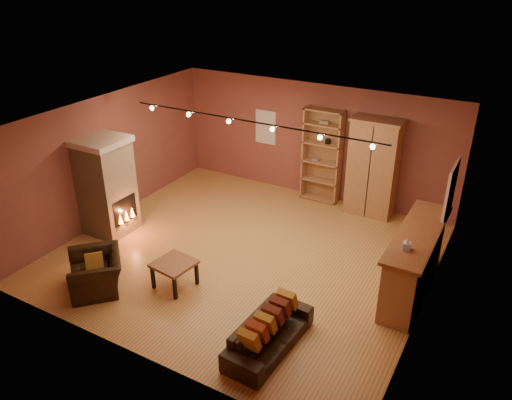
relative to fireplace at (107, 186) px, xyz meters
The scene contains 16 objects.
floor 3.28m from the fireplace, 11.16° to the left, with size 7.00×7.00×0.00m, color #AE7A3D.
ceiling 3.55m from the fireplace, 11.16° to the left, with size 7.00×7.00×0.00m, color brown.
back_wall 4.92m from the fireplace, 51.69° to the left, with size 7.00×0.02×2.80m, color brown.
left_wall 0.83m from the fireplace, 127.41° to the left, with size 0.02×6.50×2.80m, color brown.
right_wall 6.58m from the fireplace, ahead, with size 0.02×6.50×2.80m, color brown.
fireplace is the anchor object (origin of this frame).
back_window 4.24m from the fireplace, 65.55° to the left, with size 0.56×0.04×0.86m, color white.
bookcase 5.02m from the fireplace, 47.99° to the left, with size 0.93×0.36×2.28m.
armoire 5.85m from the fireplace, 37.52° to the left, with size 1.12×0.64×2.28m.
bar_counter 6.34m from the fireplace, ahead, with size 0.67×2.52×1.20m.
tissue_box 6.21m from the fireplace, ahead, with size 0.13×0.13×0.21m.
right_window 6.84m from the fireplace, 17.08° to the left, with size 0.05×0.90×1.00m, color white.
loveseat 5.01m from the fireplace, 18.02° to the right, with size 0.60×1.74×0.73m.
armchair 2.24m from the fireplace, 52.89° to the right, with size 1.21×1.19×0.90m.
coffee_table 2.74m from the fireplace, 21.44° to the right, with size 0.74×0.74×0.50m.
track_rail 3.54m from the fireplace, 14.74° to the left, with size 5.20×0.09×0.13m.
Camera 1 is at (4.40, -7.37, 5.45)m, focal length 35.00 mm.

